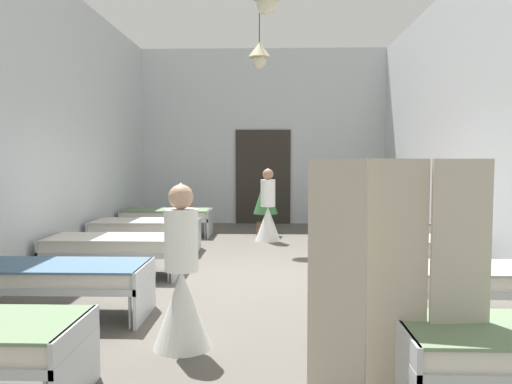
% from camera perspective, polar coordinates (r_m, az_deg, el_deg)
% --- Properties ---
extents(ground_plane, '(6.80, 12.47, 0.10)m').
position_cam_1_polar(ground_plane, '(7.45, -0.04, -9.76)').
color(ground_plane, '#59544C').
extents(room_shell, '(6.60, 12.07, 4.45)m').
position_cam_1_polar(room_shell, '(8.59, 0.25, 7.39)').
color(room_shell, silver).
rests_on(room_shell, ground).
extents(bed_left_row_1, '(1.90, 0.84, 0.57)m').
position_cam_1_polar(bed_left_row_1, '(5.94, -21.09, -8.73)').
color(bed_left_row_1, '#B7BCC1').
rests_on(bed_left_row_1, ground).
extents(bed_right_row_1, '(1.90, 0.84, 0.57)m').
position_cam_1_polar(bed_right_row_1, '(5.77, 20.33, -9.07)').
color(bed_right_row_1, '#B7BCC1').
rests_on(bed_right_row_1, ground).
extents(bed_left_row_2, '(1.90, 0.84, 0.57)m').
position_cam_1_polar(bed_left_row_2, '(7.69, -15.56, -5.76)').
color(bed_left_row_2, '#B7BCC1').
rests_on(bed_left_row_2, ground).
extents(bed_right_row_2, '(1.90, 0.84, 0.57)m').
position_cam_1_polar(bed_right_row_2, '(7.56, 15.74, -5.92)').
color(bed_right_row_2, '#B7BCC1').
rests_on(bed_right_row_2, ground).
extents(bed_left_row_3, '(1.90, 0.84, 0.57)m').
position_cam_1_polar(bed_left_row_3, '(9.50, -12.13, -3.87)').
color(bed_left_row_3, '#B7BCC1').
rests_on(bed_left_row_3, ground).
extents(bed_right_row_3, '(1.90, 0.84, 0.57)m').
position_cam_1_polar(bed_right_row_3, '(9.40, 12.95, -3.97)').
color(bed_right_row_3, '#B7BCC1').
rests_on(bed_right_row_3, ground).
extents(bed_left_row_4, '(1.90, 0.84, 0.57)m').
position_cam_1_polar(bed_left_row_4, '(11.34, -9.82, -2.59)').
color(bed_left_row_4, '#B7BCC1').
rests_on(bed_left_row_4, ground).
extents(bed_right_row_4, '(1.90, 0.84, 0.57)m').
position_cam_1_polar(bed_right_row_4, '(11.25, 11.09, -2.65)').
color(bed_right_row_4, '#B7BCC1').
rests_on(bed_right_row_4, ground).
extents(nurse_near_aisle, '(0.52, 0.52, 1.49)m').
position_cam_1_polar(nurse_near_aisle, '(10.49, 1.33, -2.55)').
color(nurse_near_aisle, white).
rests_on(nurse_near_aisle, ground).
extents(nurse_mid_aisle, '(0.52, 0.52, 1.49)m').
position_cam_1_polar(nurse_mid_aisle, '(4.72, -8.23, -10.64)').
color(nurse_mid_aisle, white).
rests_on(nurse_mid_aisle, ground).
extents(potted_plant, '(0.53, 0.53, 1.32)m').
position_cam_1_polar(potted_plant, '(11.13, 1.07, -0.90)').
color(potted_plant, brown).
rests_on(potted_plant, ground).
extents(privacy_screen, '(1.24, 0.22, 1.70)m').
position_cam_1_polar(privacy_screen, '(3.72, 15.40, -9.62)').
color(privacy_screen, '#BCB29E').
rests_on(privacy_screen, ground).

